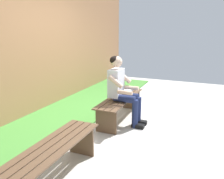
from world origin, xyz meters
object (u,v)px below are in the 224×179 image
(bench_far, at_px, (50,157))
(apple, at_px, (127,93))
(book_open, at_px, (129,90))
(person_seated, at_px, (122,88))
(bench_near, at_px, (120,103))

(bench_far, xyz_separation_m, apple, (-2.36, 0.05, 0.14))
(apple, xyz_separation_m, book_open, (-0.32, -0.09, -0.03))
(book_open, bearing_deg, bench_far, -0.30)
(person_seated, bearing_deg, apple, -173.56)
(apple, bearing_deg, bench_near, -11.74)
(person_seated, xyz_separation_m, book_open, (-0.74, -0.14, -0.23))
(apple, bearing_deg, book_open, -164.39)
(bench_far, bearing_deg, person_seated, 177.06)
(person_seated, relative_size, book_open, 3.00)
(book_open, bearing_deg, apple, 14.53)
(bench_far, xyz_separation_m, person_seated, (-1.94, 0.10, 0.35))
(apple, relative_size, book_open, 0.17)
(bench_far, bearing_deg, book_open, -179.22)
(book_open, bearing_deg, bench_near, 2.57)
(person_seated, distance_m, apple, 0.47)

